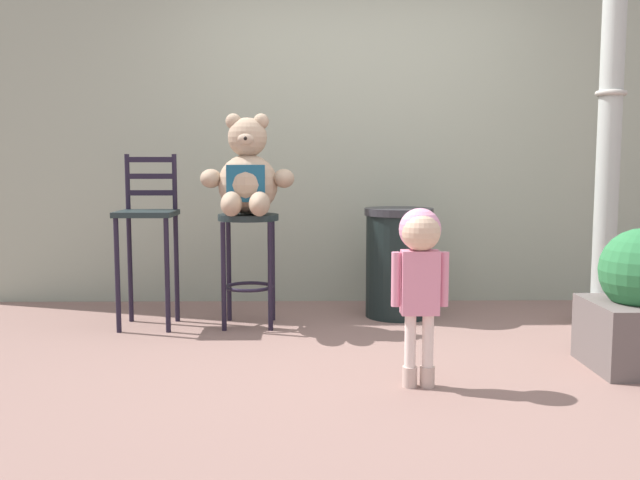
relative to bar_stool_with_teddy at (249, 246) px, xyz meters
name	(u,v)px	position (x,y,z in m)	size (l,w,h in m)	color
ground_plane	(371,360)	(0.74, -0.84, -0.53)	(24.00, 24.00, 0.00)	#84635B
building_wall	(352,84)	(0.74, 0.97, 1.17)	(6.08, 0.30, 3.40)	#959E8A
bar_stool_with_teddy	(249,246)	(0.00, 0.00, 0.00)	(0.40, 0.40, 0.74)	#1C2728
teddy_bear	(247,177)	(0.00, -0.03, 0.45)	(0.61, 0.55, 0.65)	tan
child_walking	(420,258)	(0.93, -1.31, 0.09)	(0.27, 0.22, 0.86)	#C7A99D
trash_bin	(398,262)	(1.03, 0.26, -0.15)	(0.48, 0.48, 0.77)	black
lamppost	(608,170)	(2.37, 0.00, 0.50)	(0.36, 0.36, 2.63)	#A8A9A4
bar_chair_empty	(148,226)	(-0.66, 0.00, 0.13)	(0.37, 0.37, 1.14)	#1C2728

